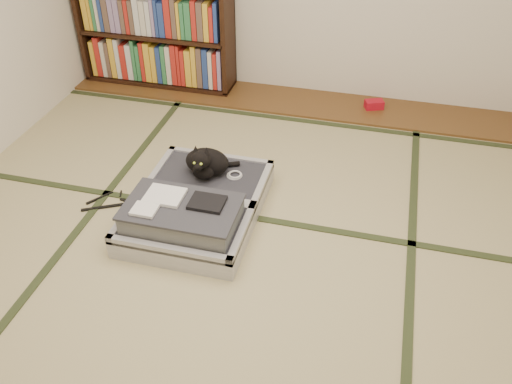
# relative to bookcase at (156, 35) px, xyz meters

# --- Properties ---
(floor) EXTENTS (4.50, 4.50, 0.00)m
(floor) POSITION_rel_bookcase_xyz_m (1.29, -2.07, -0.45)
(floor) COLOR tan
(floor) RESTS_ON ground
(wood_strip) EXTENTS (4.00, 0.50, 0.02)m
(wood_strip) POSITION_rel_bookcase_xyz_m (1.29, -0.07, -0.44)
(wood_strip) COLOR brown
(wood_strip) RESTS_ON ground
(red_item) EXTENTS (0.17, 0.14, 0.07)m
(red_item) POSITION_rel_bookcase_xyz_m (1.93, -0.04, -0.40)
(red_item) COLOR #B10E1F
(red_item) RESTS_ON wood_strip
(room_shell) EXTENTS (4.50, 4.50, 4.50)m
(room_shell) POSITION_rel_bookcase_xyz_m (1.29, -2.07, 1.01)
(room_shell) COLOR white
(room_shell) RESTS_ON ground
(tatami_borders) EXTENTS (4.00, 4.50, 0.01)m
(tatami_borders) POSITION_rel_bookcase_xyz_m (1.29, -1.58, -0.45)
(tatami_borders) COLOR #2D381E
(tatami_borders) RESTS_ON ground
(bookcase) EXTENTS (1.35, 0.31, 0.92)m
(bookcase) POSITION_rel_bookcase_xyz_m (0.00, 0.00, 0.00)
(bookcase) COLOR black
(bookcase) RESTS_ON wood_strip
(suitcase) EXTENTS (0.75, 1.00, 0.30)m
(suitcase) POSITION_rel_bookcase_xyz_m (0.97, -1.78, -0.35)
(suitcase) COLOR #BBBBC1
(suitcase) RESTS_ON floor
(cat) EXTENTS (0.33, 0.34, 0.27)m
(cat) POSITION_rel_bookcase_xyz_m (0.95, -1.49, -0.21)
(cat) COLOR black
(cat) RESTS_ON suitcase
(cable_coil) EXTENTS (0.10, 0.10, 0.03)m
(cable_coil) POSITION_rel_bookcase_xyz_m (1.13, -1.45, -0.30)
(cable_coil) COLOR white
(cable_coil) RESTS_ON suitcase
(hanger) EXTENTS (0.39, 0.27, 0.01)m
(hanger) POSITION_rel_bookcase_xyz_m (0.39, -1.76, -0.44)
(hanger) COLOR black
(hanger) RESTS_ON floor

